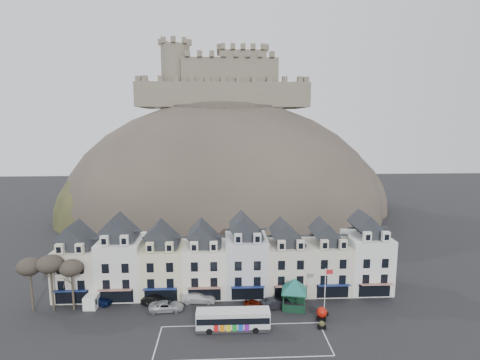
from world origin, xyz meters
name	(u,v)px	position (x,y,z in m)	size (l,w,h in m)	color
ground	(227,347)	(0.00, 0.00, 0.00)	(300.00, 300.00, 0.00)	black
coach_bay_markings	(243,340)	(2.00, 1.25, 0.00)	(22.00, 7.50, 0.01)	silver
townhouse_terrace	(227,260)	(0.15, 15.97, 5.30)	(54.40, 9.35, 11.80)	beige
castle_hill	(228,212)	(1.25, 68.95, 0.11)	(100.00, 76.00, 68.00)	#3B352D
castle	(225,81)	(0.51, 75.93, 40.19)	(50.20, 22.20, 22.00)	#6A6051
tree_left_far	(29,267)	(-29.00, 10.50, 6.90)	(3.61, 3.61, 8.24)	#352D21
tree_left_mid	(50,264)	(-26.00, 10.50, 7.24)	(3.78, 3.78, 8.64)	#352D21
tree_left_near	(71,268)	(-23.00, 10.50, 6.55)	(3.43, 3.43, 7.84)	#352D21
bus	(233,319)	(0.84, 3.89, 1.56)	(10.02, 2.41, 2.83)	#262628
bus_shelter	(294,285)	(10.26, 9.33, 3.69)	(7.33, 7.33, 4.76)	#10311F
red_buoy	(322,313)	(13.62, 5.86, 0.95)	(1.63, 1.63, 1.87)	black
flagpole	(326,290)	(14.09, 6.01, 4.39)	(1.11, 0.14, 7.68)	silver
white_van	(94,298)	(-20.44, 12.00, 0.99)	(2.14, 4.42, 1.97)	white
planter_west	(325,312)	(14.43, 7.00, 0.44)	(0.95, 0.64, 0.92)	black
planter_east	(322,325)	(13.00, 3.50, 0.54)	(1.14, 0.78, 1.11)	black
car_navy	(97,299)	(-20.00, 12.00, 0.79)	(1.87, 4.65, 1.59)	#0D1942
car_black	(156,301)	(-10.80, 11.11, 0.75)	(1.58, 4.54, 1.50)	black
car_silver	(166,306)	(-9.00, 9.50, 0.71)	(2.37, 5.06, 1.43)	#AEB1B6
car_white	(198,297)	(-4.40, 12.00, 0.79)	(2.21, 5.45, 1.58)	white
car_maroon	(256,304)	(4.44, 9.60, 0.61)	(1.44, 3.57, 1.22)	#4F0F04
car_charcoal	(276,303)	(7.58, 9.50, 0.76)	(1.60, 4.59, 1.51)	black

